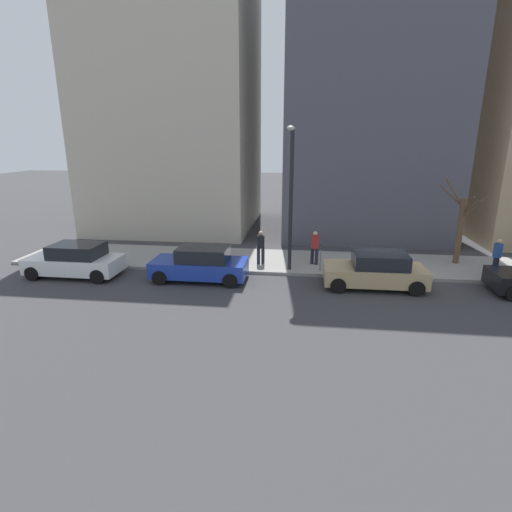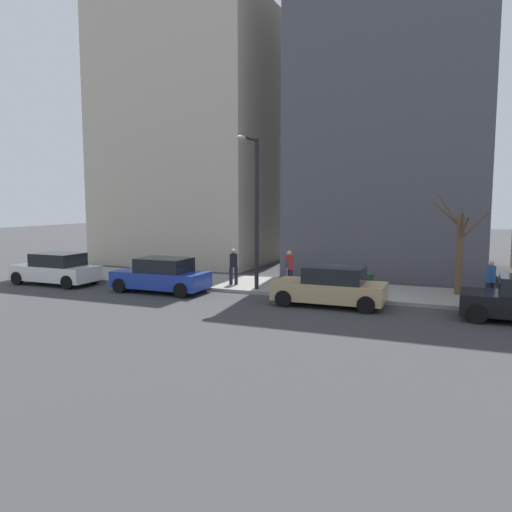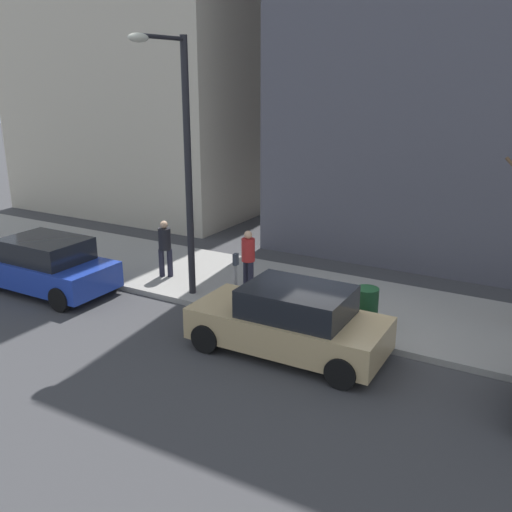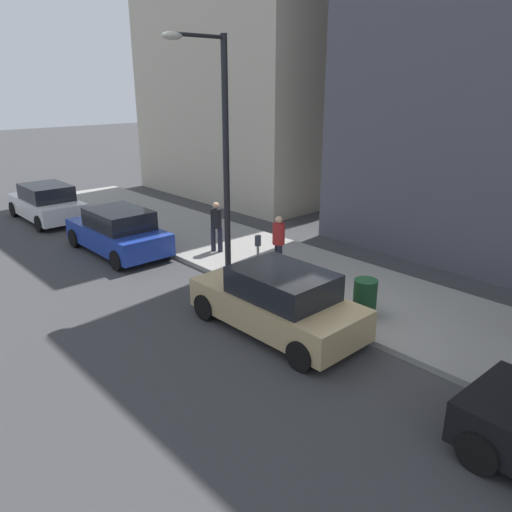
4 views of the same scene
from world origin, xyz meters
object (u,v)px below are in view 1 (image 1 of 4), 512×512
at_px(parked_car_tan, 376,271).
at_px(parked_car_blue, 201,264).
at_px(bare_tree, 461,227).
at_px(streetlamp, 291,188).
at_px(office_block_center, 368,88).
at_px(pedestrian_far_corner, 261,245).
at_px(trash_bin, 391,262).
at_px(office_tower_right, 176,107).
at_px(pedestrian_midblock, 315,246).
at_px(parked_car_white, 75,261).
at_px(parking_meter, 321,254).
at_px(pedestrian_near_meter, 497,255).

xyz_separation_m(parked_car_tan, parked_car_blue, (-0.00, 7.59, 0.00)).
bearing_deg(parked_car_tan, bare_tree, -52.10).
height_order(streetlamp, office_block_center, office_block_center).
bearing_deg(streetlamp, pedestrian_far_corner, 56.23).
bearing_deg(trash_bin, parked_car_tan, 151.65).
distance_m(parked_car_tan, pedestrian_far_corner, 5.62).
distance_m(parked_car_blue, pedestrian_far_corner, 3.34).
bearing_deg(bare_tree, office_tower_right, 63.69).
relative_size(streetlamp, bare_tree, 1.57).
bearing_deg(pedestrian_midblock, pedestrian_far_corner, 33.57).
height_order(pedestrian_midblock, office_block_center, office_block_center).
distance_m(streetlamp, trash_bin, 5.86).
bearing_deg(streetlamp, trash_bin, -82.56).
relative_size(parked_car_blue, office_tower_right, 0.26).
relative_size(parked_car_white, parking_meter, 3.12).
bearing_deg(pedestrian_near_meter, parking_meter, 140.54).
bearing_deg(parking_meter, bare_tree, -72.47).
bearing_deg(parked_car_white, office_block_center, -49.64).
height_order(streetlamp, office_tower_right, office_tower_right).
height_order(parked_car_blue, pedestrian_midblock, pedestrian_midblock).
distance_m(parking_meter, pedestrian_near_meter, 7.89).
distance_m(parked_car_blue, office_block_center, 16.56).
distance_m(parked_car_white, bare_tree, 18.33).
distance_m(parking_meter, pedestrian_far_corner, 2.99).
height_order(streetlamp, pedestrian_midblock, streetlamp).
relative_size(parked_car_blue, bare_tree, 1.01).
bearing_deg(office_block_center, pedestrian_midblock, 160.61).
distance_m(parked_car_blue, pedestrian_near_meter, 13.35).
bearing_deg(office_tower_right, streetlamp, -141.29).
distance_m(parked_car_blue, pedestrian_midblock, 5.67).
relative_size(parking_meter, office_tower_right, 0.08).
xyz_separation_m(pedestrian_near_meter, pedestrian_far_corner, (0.28, 10.75, 0.00)).
distance_m(parked_car_tan, office_block_center, 14.36).
bearing_deg(parked_car_tan, office_tower_right, 45.07).
xyz_separation_m(trash_bin, pedestrian_midblock, (0.60, 3.54, 0.49)).
distance_m(parked_car_white, office_tower_right, 14.17).
relative_size(bare_tree, pedestrian_near_meter, 2.50).
bearing_deg(pedestrian_near_meter, parked_car_tan, 156.09).
height_order(parked_car_blue, trash_bin, parked_car_blue).
height_order(parking_meter, office_block_center, office_block_center).
bearing_deg(parking_meter, streetlamp, 96.62).
distance_m(trash_bin, office_tower_right, 18.11).
xyz_separation_m(parked_car_tan, trash_bin, (1.90, -1.03, -0.14)).
bearing_deg(trash_bin, office_tower_right, 53.05).
bearing_deg(pedestrian_midblock, pedestrian_near_meter, -155.86).
bearing_deg(parked_car_white, office_tower_right, -5.72).
xyz_separation_m(parked_car_blue, parked_car_white, (-0.19, 5.83, 0.00)).
distance_m(parked_car_white, parking_meter, 11.28).
relative_size(pedestrian_midblock, office_block_center, 0.09).
relative_size(parked_car_tan, trash_bin, 4.69).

